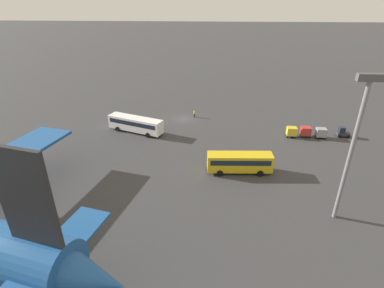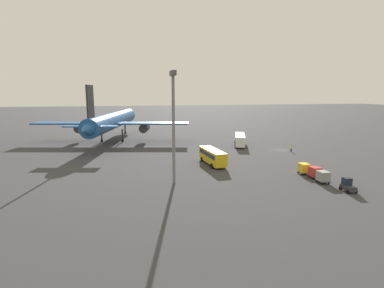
{
  "view_description": "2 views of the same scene",
  "coord_description": "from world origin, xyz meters",
  "px_view_note": "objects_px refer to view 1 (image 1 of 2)",
  "views": [
    {
      "loc": [
        -6.41,
        64.81,
        25.69
      ],
      "look_at": [
        -3.51,
        21.82,
        4.36
      ],
      "focal_mm": 28.0,
      "sensor_mm": 36.0,
      "label": 1
    },
    {
      "loc": [
        -70.94,
        41.28,
        15.03
      ],
      "look_at": [
        1.3,
        24.21,
        2.4
      ],
      "focal_mm": 28.0,
      "sensor_mm": 36.0,
      "label": 2
    }
  ],
  "objects_px": {
    "shuttle_bus_far": "(240,161)",
    "baggage_tug": "(343,132)",
    "worker_person": "(194,114)",
    "shuttle_bus_near": "(136,123)",
    "cargo_cart_red": "(306,131)",
    "cargo_cart_yellow": "(292,131)",
    "cargo_cart_grey": "(321,133)"
  },
  "relations": [
    {
      "from": "shuttle_bus_near",
      "to": "cargo_cart_yellow",
      "type": "relative_size",
      "value": 5.88
    },
    {
      "from": "cargo_cart_yellow",
      "to": "cargo_cart_grey",
      "type": "bearing_deg",
      "value": 178.33
    },
    {
      "from": "baggage_tug",
      "to": "cargo_cart_yellow",
      "type": "height_order",
      "value": "baggage_tug"
    },
    {
      "from": "shuttle_bus_far",
      "to": "baggage_tug",
      "type": "height_order",
      "value": "shuttle_bus_far"
    },
    {
      "from": "shuttle_bus_far",
      "to": "cargo_cart_grey",
      "type": "relative_size",
      "value": 5.05
    },
    {
      "from": "shuttle_bus_far",
      "to": "worker_person",
      "type": "distance_m",
      "value": 25.63
    },
    {
      "from": "shuttle_bus_near",
      "to": "shuttle_bus_far",
      "type": "height_order",
      "value": "shuttle_bus_far"
    },
    {
      "from": "cargo_cart_red",
      "to": "cargo_cart_yellow",
      "type": "relative_size",
      "value": 1.0
    },
    {
      "from": "shuttle_bus_far",
      "to": "cargo_cart_red",
      "type": "distance_m",
      "value": 20.56
    },
    {
      "from": "shuttle_bus_near",
      "to": "shuttle_bus_far",
      "type": "xyz_separation_m",
      "value": [
        -20.45,
        14.65,
        0.01
      ]
    },
    {
      "from": "cargo_cart_red",
      "to": "worker_person",
      "type": "bearing_deg",
      "value": -22.19
    },
    {
      "from": "cargo_cart_grey",
      "to": "cargo_cart_red",
      "type": "distance_m",
      "value": 2.92
    },
    {
      "from": "cargo_cart_grey",
      "to": "cargo_cart_red",
      "type": "bearing_deg",
      "value": -9.44
    },
    {
      "from": "cargo_cart_yellow",
      "to": "worker_person",
      "type": "bearing_deg",
      "value": -25.69
    },
    {
      "from": "worker_person",
      "to": "cargo_cart_grey",
      "type": "xyz_separation_m",
      "value": [
        -26.02,
        9.92,
        0.32
      ]
    },
    {
      "from": "worker_person",
      "to": "cargo_cart_yellow",
      "type": "distance_m",
      "value": 22.49
    },
    {
      "from": "shuttle_bus_near",
      "to": "worker_person",
      "type": "distance_m",
      "value": 15.09
    },
    {
      "from": "shuttle_bus_far",
      "to": "cargo_cart_red",
      "type": "height_order",
      "value": "shuttle_bus_far"
    },
    {
      "from": "shuttle_bus_far",
      "to": "baggage_tug",
      "type": "bearing_deg",
      "value": -148.69
    },
    {
      "from": "baggage_tug",
      "to": "cargo_cart_grey",
      "type": "height_order",
      "value": "baggage_tug"
    },
    {
      "from": "shuttle_bus_far",
      "to": "cargo_cart_grey",
      "type": "xyz_separation_m",
      "value": [
        -17.3,
        -14.16,
        -0.73
      ]
    },
    {
      "from": "shuttle_bus_near",
      "to": "baggage_tug",
      "type": "xyz_separation_m",
      "value": [
        -42.37,
        -0.47,
        -0.97
      ]
    },
    {
      "from": "cargo_cart_grey",
      "to": "cargo_cart_yellow",
      "type": "xyz_separation_m",
      "value": [
        5.75,
        -0.17,
        0.0
      ]
    },
    {
      "from": "cargo_cart_red",
      "to": "cargo_cart_yellow",
      "type": "distance_m",
      "value": 2.89
    },
    {
      "from": "cargo_cart_red",
      "to": "shuttle_bus_near",
      "type": "bearing_deg",
      "value": -0.02
    },
    {
      "from": "worker_person",
      "to": "cargo_cart_yellow",
      "type": "xyz_separation_m",
      "value": [
        -20.26,
        9.75,
        0.32
      ]
    },
    {
      "from": "shuttle_bus_far",
      "to": "worker_person",
      "type": "bearing_deg",
      "value": -73.38
    },
    {
      "from": "baggage_tug",
      "to": "worker_person",
      "type": "xyz_separation_m",
      "value": [
        30.64,
        -8.95,
        -0.07
      ]
    },
    {
      "from": "cargo_cart_grey",
      "to": "cargo_cart_yellow",
      "type": "relative_size",
      "value": 1.0
    },
    {
      "from": "cargo_cart_grey",
      "to": "worker_person",
      "type": "bearing_deg",
      "value": -20.87
    },
    {
      "from": "shuttle_bus_near",
      "to": "worker_person",
      "type": "relative_size",
      "value": 7.0
    },
    {
      "from": "shuttle_bus_near",
      "to": "cargo_cart_red",
      "type": "xyz_separation_m",
      "value": [
        -34.87,
        0.01,
        -0.72
      ]
    }
  ]
}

